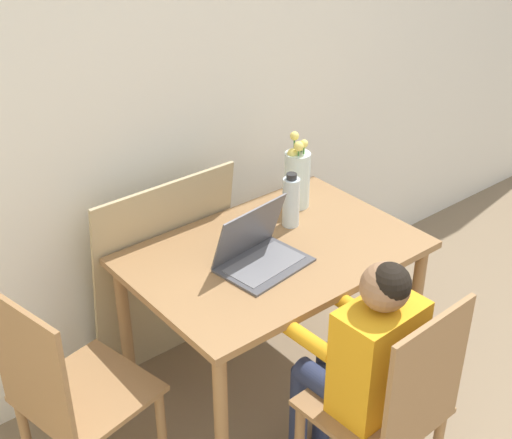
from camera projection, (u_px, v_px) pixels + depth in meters
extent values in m
cube|color=white|center=(181.00, 79.00, 2.84)|extent=(6.40, 0.05, 2.50)
cube|color=olive|center=(274.00, 253.00, 2.77)|extent=(1.12, 0.75, 0.03)
cylinder|color=olive|center=(221.00, 428.00, 2.45)|extent=(0.05, 0.05, 0.67)
cylinder|color=olive|center=(414.00, 314.00, 3.01)|extent=(0.05, 0.05, 0.67)
cylinder|color=olive|center=(126.00, 335.00, 2.89)|extent=(0.05, 0.05, 0.67)
cylinder|color=olive|center=(310.00, 250.00, 3.44)|extent=(0.05, 0.05, 0.67)
cube|color=olive|center=(372.00, 406.00, 2.42)|extent=(0.42, 0.42, 0.02)
cube|color=olive|center=(426.00, 381.00, 2.17)|extent=(0.38, 0.03, 0.47)
cylinder|color=olive|center=(362.00, 403.00, 2.73)|extent=(0.04, 0.04, 0.42)
cube|color=olive|center=(88.00, 393.00, 2.47)|extent=(0.47, 0.47, 0.02)
cube|color=olive|center=(30.00, 368.00, 2.22)|extent=(0.09, 0.38, 0.47)
cylinder|color=olive|center=(162.00, 433.00, 2.60)|extent=(0.04, 0.04, 0.42)
cylinder|color=olive|center=(101.00, 391.00, 2.79)|extent=(0.04, 0.04, 0.42)
cube|color=orange|center=(377.00, 358.00, 2.31)|extent=(0.30, 0.19, 0.41)
sphere|color=#936B4C|center=(385.00, 287.00, 2.17)|extent=(0.16, 0.16, 0.16)
sphere|color=black|center=(390.00, 284.00, 2.15)|extent=(0.13, 0.13, 0.13)
cylinder|color=navy|center=(354.00, 371.00, 2.53)|extent=(0.10, 0.28, 0.09)
cylinder|color=navy|center=(329.00, 388.00, 2.46)|extent=(0.10, 0.28, 0.09)
cylinder|color=navy|center=(323.00, 398.00, 2.74)|extent=(0.07, 0.07, 0.44)
cylinder|color=navy|center=(299.00, 415.00, 2.66)|extent=(0.07, 0.07, 0.44)
cylinder|color=orange|center=(355.00, 308.00, 2.51)|extent=(0.07, 0.24, 0.06)
cylinder|color=orange|center=(305.00, 338.00, 2.37)|extent=(0.07, 0.24, 0.06)
cube|color=#4C4C51|center=(264.00, 265.00, 2.66)|extent=(0.35, 0.27, 0.01)
cube|color=slate|center=(264.00, 264.00, 2.66)|extent=(0.31, 0.20, 0.00)
cube|color=#4C4C51|center=(249.00, 231.00, 2.65)|extent=(0.33, 0.12, 0.22)
cube|color=#19284C|center=(248.00, 231.00, 2.65)|extent=(0.30, 0.10, 0.20)
cylinder|color=silver|center=(297.00, 180.00, 3.02)|extent=(0.11, 0.11, 0.25)
cylinder|color=#3D7A38|center=(300.00, 170.00, 3.02)|extent=(0.01, 0.01, 0.22)
sphere|color=#EFDB66|center=(301.00, 146.00, 2.96)|extent=(0.04, 0.04, 0.04)
cylinder|color=#3D7A38|center=(294.00, 165.00, 3.00)|extent=(0.01, 0.01, 0.27)
sphere|color=#EFDB66|center=(294.00, 136.00, 2.94)|extent=(0.04, 0.04, 0.04)
cylinder|color=#3D7A38|center=(292.00, 175.00, 3.00)|extent=(0.01, 0.01, 0.20)
sphere|color=#EFDB66|center=(292.00, 154.00, 2.95)|extent=(0.04, 0.04, 0.04)
cylinder|color=#3D7A38|center=(298.00, 173.00, 2.97)|extent=(0.01, 0.01, 0.24)
sphere|color=#EFDB66|center=(299.00, 146.00, 2.91)|extent=(0.04, 0.04, 0.04)
cylinder|color=#3D7A38|center=(303.00, 170.00, 2.99)|extent=(0.01, 0.01, 0.24)
sphere|color=#EFDB66|center=(304.00, 144.00, 2.93)|extent=(0.03, 0.03, 0.03)
cylinder|color=silver|center=(291.00, 202.00, 2.88)|extent=(0.07, 0.07, 0.21)
cylinder|color=#262628|center=(292.00, 176.00, 2.82)|extent=(0.04, 0.04, 0.02)
cube|color=tan|center=(164.00, 275.00, 3.03)|extent=(0.66, 0.14, 0.93)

